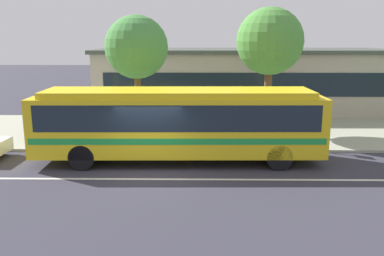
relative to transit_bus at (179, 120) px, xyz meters
name	(u,v)px	position (x,y,z in m)	size (l,w,h in m)	color
ground_plane	(149,172)	(-1.07, -1.36, -1.72)	(120.00, 120.00, 0.00)	#34333E
sidewalk_slab	(164,131)	(-1.07, 5.35, -1.66)	(60.00, 8.00, 0.12)	#A0A08C
lane_stripe_center	(146,179)	(-1.07, -2.16, -1.72)	(56.00, 0.16, 0.01)	silver
transit_bus	(179,120)	(0.00, 0.00, 0.00)	(11.49, 2.69, 2.96)	gold
pedestrian_waiting_near_sign	(169,119)	(-0.61, 3.35, -0.63)	(0.37, 0.37, 1.66)	#7E5C4E
pedestrian_walking_along_curb	(78,121)	(-4.92, 2.80, -0.60)	(0.39, 0.39, 1.70)	#1B3445
bus_stop_sign	(294,110)	(5.14, 2.14, 0.03)	(0.08, 0.44, 2.55)	gray
street_tree_near_stop	(137,48)	(-2.19, 3.91, 2.77)	(3.05, 3.05, 5.92)	brown
street_tree_mid_block	(270,42)	(4.37, 4.83, 3.03)	(3.36, 3.36, 6.35)	brown
station_building	(241,80)	(3.73, 11.66, 0.40)	(19.25, 6.79, 4.22)	#B1A394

